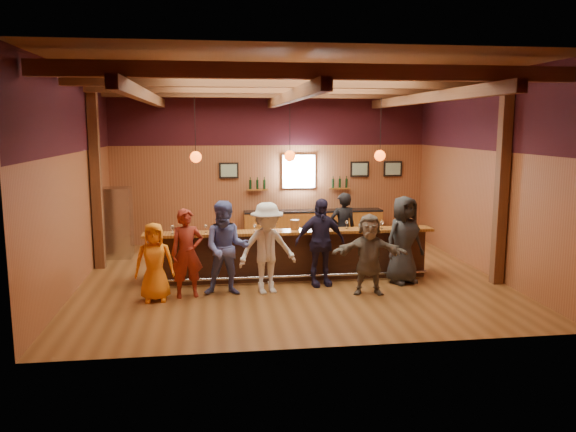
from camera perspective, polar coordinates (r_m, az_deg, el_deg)
The scene contains 27 objects.
room at distance 12.17m, azimuth 0.15°, elevation 8.51°, with size 9.04×9.00×4.52m.
bar_counter at distance 12.58m, azimuth 0.17°, elevation -3.83°, with size 6.30×1.07×1.11m.
back_bar_cabinet at distance 16.23m, azimuth 2.59°, elevation -1.05°, with size 4.00×0.52×0.95m.
window at distance 16.18m, azimuth 1.09°, elevation 4.55°, with size 0.95×0.09×0.95m.
framed_pictures at distance 16.32m, azimuth 4.11°, elevation 4.74°, with size 5.35×0.05×0.45m.
wine_shelves at distance 16.16m, azimuth 1.12°, elevation 3.01°, with size 3.00×0.18×0.30m.
pendant_lights at distance 12.13m, azimuth 0.19°, elevation 6.12°, with size 4.24×0.24×1.37m.
stainless_fridge at distance 15.00m, azimuth -16.94°, elevation -0.64°, with size 0.70×0.70×1.80m, color silver.
customer_orange at distance 11.10m, azimuth -13.41°, elevation -4.57°, with size 0.75×0.49×1.53m, color orange.
customer_redvest at distance 11.19m, azimuth -10.22°, elevation -3.75°, with size 0.64×0.42×1.76m, color maroon.
customer_denim at distance 11.21m, azimuth -6.29°, elevation -3.27°, with size 0.92×0.72×1.90m, color #5764AE.
customer_white at distance 11.25m, azimuth -2.13°, elevation -3.29°, with size 1.20×0.69×1.85m, color silver.
customer_navy at distance 11.81m, azimuth 3.27°, elevation -2.68°, with size 1.09×0.45×1.86m, color #201B37.
customer_brown at distance 11.35m, azimuth 8.23°, elevation -3.86°, with size 1.51×0.48×1.62m, color #635A4F.
customer_dark at distance 12.23m, azimuth 11.69°, elevation -2.38°, with size 0.92×0.60×1.89m, color #242426.
bartender at distance 13.55m, azimuth 5.60°, elevation -1.35°, with size 0.65×0.43×1.78m, color black.
ice_bucket at distance 12.25m, azimuth 0.70°, elevation -0.88°, with size 0.19×0.19×0.21m, color olive.
bottle_a at distance 12.33m, azimuth 3.47°, elevation -0.64°, with size 0.08×0.08×0.37m.
bottle_b at distance 12.31m, azimuth 3.37°, elevation -0.73°, with size 0.07×0.07×0.33m.
glass_a at distance 11.97m, azimuth -11.68°, elevation -1.16°, with size 0.08×0.08×0.19m.
glass_b at distance 12.03m, azimuth -8.34°, elevation -1.07°, with size 0.08×0.08×0.17m.
glass_c at distance 12.04m, azimuth -6.24°, elevation -1.01°, with size 0.08×0.08×0.18m.
glass_d at distance 11.96m, azimuth -3.36°, elevation -1.04°, with size 0.08×0.08×0.18m.
glass_e at distance 12.08m, azimuth -1.37°, elevation -0.99°, with size 0.07×0.07×0.16m.
glass_f at distance 12.15m, azimuth 3.66°, elevation -0.84°, with size 0.08×0.08×0.19m.
glass_g at distance 12.43m, azimuth 5.99°, elevation -0.70°, with size 0.08×0.08×0.17m.
glass_h at distance 12.49m, azimuth 9.52°, elevation -0.71°, with size 0.08×0.08×0.18m.
Camera 1 is at (-1.65, -12.00, 3.35)m, focal length 35.00 mm.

